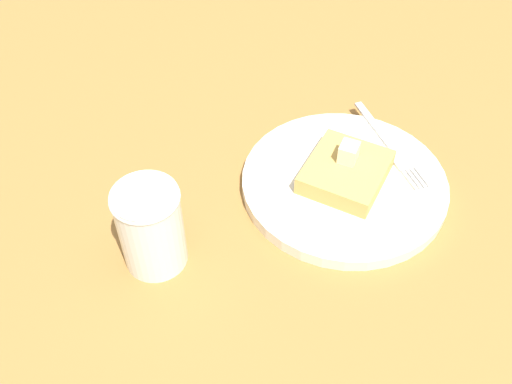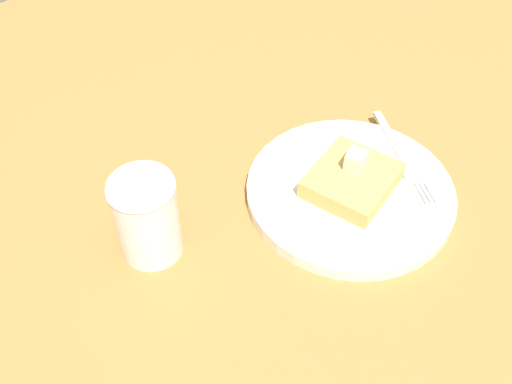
% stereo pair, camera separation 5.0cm
% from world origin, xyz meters
% --- Properties ---
extents(table_surface, '(1.28, 1.28, 0.02)m').
position_xyz_m(table_surface, '(0.00, 0.00, 0.01)').
color(table_surface, olive).
rests_on(table_surface, ground).
extents(plate, '(0.23, 0.23, 0.02)m').
position_xyz_m(plate, '(0.04, 0.00, 0.03)').
color(plate, silver).
rests_on(plate, table_surface).
extents(toast_slice_center, '(0.10, 0.11, 0.02)m').
position_xyz_m(toast_slice_center, '(0.04, 0.00, 0.05)').
color(toast_slice_center, tan).
rests_on(toast_slice_center, plate).
extents(butter_pat_primary, '(0.02, 0.03, 0.02)m').
position_xyz_m(butter_pat_primary, '(0.04, 0.01, 0.07)').
color(butter_pat_primary, '#F3E7B4').
rests_on(butter_pat_primary, toast_slice_center).
extents(fork, '(0.14, 0.09, 0.00)m').
position_xyz_m(fork, '(0.06, 0.08, 0.04)').
color(fork, silver).
rests_on(fork, plate).
extents(syrup_jar, '(0.07, 0.07, 0.10)m').
position_xyz_m(syrup_jar, '(-0.05, -0.20, 0.07)').
color(syrup_jar, '#5B2C10').
rests_on(syrup_jar, table_surface).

